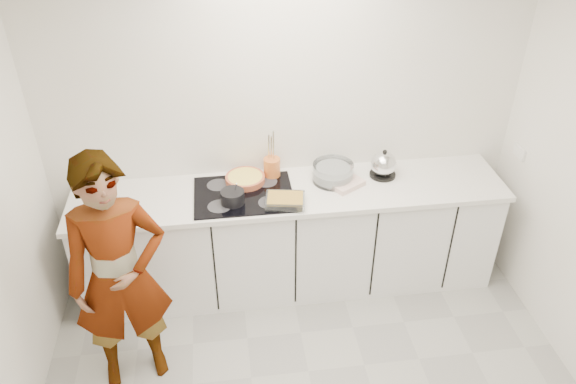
{
  "coord_description": "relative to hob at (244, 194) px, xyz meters",
  "views": [
    {
      "loc": [
        -0.48,
        -2.16,
        3.21
      ],
      "look_at": [
        -0.05,
        1.05,
        1.05
      ],
      "focal_mm": 35.0,
      "sensor_mm": 36.0,
      "label": 1
    }
  ],
  "objects": [
    {
      "name": "baking_dish",
      "position": [
        0.29,
        -0.17,
        0.04
      ],
      "size": [
        0.31,
        0.25,
        0.05
      ],
      "color": "silver",
      "rests_on": "hob"
    },
    {
      "name": "tart_dish",
      "position": [
        0.02,
        0.16,
        0.03
      ],
      "size": [
        0.39,
        0.39,
        0.05
      ],
      "color": "#BA5636",
      "rests_on": "hob"
    },
    {
      "name": "kettle",
      "position": [
        1.08,
        0.12,
        0.09
      ],
      "size": [
        0.26,
        0.26,
        0.23
      ],
      "color": "black",
      "rests_on": "countertop"
    },
    {
      "name": "ceiling",
      "position": [
        0.35,
        -1.26,
        1.68
      ],
      "size": [
        3.6,
        3.2,
        0.0
      ],
      "primitive_type": "cube",
      "color": "white",
      "rests_on": "wall_back"
    },
    {
      "name": "utensil_crock",
      "position": [
        0.24,
        0.23,
        0.07
      ],
      "size": [
        0.15,
        0.15,
        0.16
      ],
      "primitive_type": "cylinder",
      "rotation": [
        0.0,
        0.0,
        -0.2
      ],
      "color": "orange",
      "rests_on": "countertop"
    },
    {
      "name": "base_cabinets",
      "position": [
        0.35,
        0.02,
        -0.48
      ],
      "size": [
        3.2,
        0.58,
        0.87
      ],
      "primitive_type": "cube",
      "color": "white",
      "rests_on": "floor"
    },
    {
      "name": "countertop",
      "position": [
        0.35,
        0.02,
        -0.03
      ],
      "size": [
        3.24,
        0.64,
        0.04
      ],
      "primitive_type": "cube",
      "color": "white",
      "rests_on": "base_cabinets"
    },
    {
      "name": "mixing_bowl",
      "position": [
        0.69,
        0.11,
        0.06
      ],
      "size": [
        0.35,
        0.35,
        0.14
      ],
      "color": "silver",
      "rests_on": "countertop"
    },
    {
      "name": "cook",
      "position": [
        -0.82,
        -0.72,
        -0.06
      ],
      "size": [
        0.7,
        0.53,
        1.71
      ],
      "primitive_type": "imported",
      "rotation": [
        0.0,
        0.0,
        0.21
      ],
      "color": "white",
      "rests_on": "floor"
    },
    {
      "name": "wall_back",
      "position": [
        0.35,
        0.34,
        0.38
      ],
      "size": [
        3.6,
        0.0,
        2.6
      ],
      "primitive_type": "cube",
      "color": "white",
      "rests_on": "ground"
    },
    {
      "name": "hob",
      "position": [
        0.0,
        0.0,
        0.0
      ],
      "size": [
        0.72,
        0.54,
        0.01
      ],
      "primitive_type": "cube",
      "color": "black",
      "rests_on": "countertop"
    },
    {
      "name": "tea_towel",
      "position": [
        0.77,
        0.02,
        0.01
      ],
      "size": [
        0.3,
        0.28,
        0.04
      ],
      "primitive_type": "cube",
      "rotation": [
        0.0,
        0.0,
        0.55
      ],
      "color": "white",
      "rests_on": "countertop"
    },
    {
      "name": "saucepan",
      "position": [
        -0.08,
        -0.1,
        0.05
      ],
      "size": [
        0.21,
        0.21,
        0.16
      ],
      "color": "black",
      "rests_on": "hob"
    }
  ]
}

